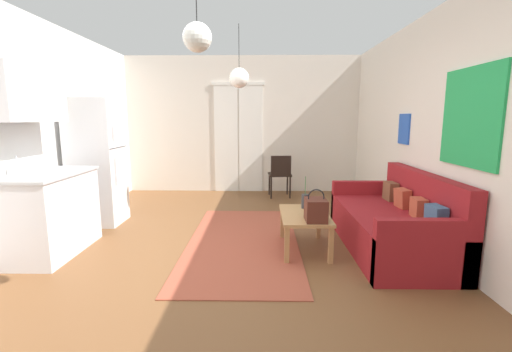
# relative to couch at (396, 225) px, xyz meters

# --- Properties ---
(ground_plane) EXTENTS (5.29, 8.17, 0.10)m
(ground_plane) POSITION_rel_couch_xyz_m (-1.95, -0.54, -0.34)
(ground_plane) COLOR brown
(wall_back) EXTENTS (4.89, 0.13, 2.73)m
(wall_back) POSITION_rel_couch_xyz_m (-1.95, 3.30, 1.07)
(wall_back) COLOR silver
(wall_back) RESTS_ON ground_plane
(wall_right) EXTENTS (0.12, 7.77, 2.73)m
(wall_right) POSITION_rel_couch_xyz_m (0.45, -0.53, 1.08)
(wall_right) COLOR silver
(wall_right) RESTS_ON ground_plane
(area_rug) EXTENTS (1.32, 2.82, 0.01)m
(area_rug) POSITION_rel_couch_xyz_m (-1.78, 0.19, -0.28)
(area_rug) COLOR #9E4733
(area_rug) RESTS_ON ground_plane
(couch) EXTENTS (0.92, 1.97, 0.89)m
(couch) POSITION_rel_couch_xyz_m (0.00, 0.00, 0.00)
(couch) COLOR maroon
(couch) RESTS_ON ground_plane
(coffee_table) EXTENTS (0.54, 0.88, 0.43)m
(coffee_table) POSITION_rel_couch_xyz_m (-1.06, -0.03, 0.08)
(coffee_table) COLOR #B27F4C
(coffee_table) RESTS_ON ground_plane
(bamboo_vase) EXTENTS (0.09, 0.09, 0.39)m
(bamboo_vase) POSITION_rel_couch_xyz_m (-1.02, 0.22, 0.23)
(bamboo_vase) COLOR #2D2D33
(bamboo_vase) RESTS_ON coffee_table
(handbag) EXTENTS (0.22, 0.27, 0.34)m
(handbag) POSITION_rel_couch_xyz_m (-0.98, -0.31, 0.26)
(handbag) COLOR #512319
(handbag) RESTS_ON coffee_table
(refrigerator) EXTENTS (0.67, 0.59, 1.78)m
(refrigerator) POSITION_rel_couch_xyz_m (-3.90, 0.97, 0.60)
(refrigerator) COLOR white
(refrigerator) RESTS_ON ground_plane
(kitchen_counter) EXTENTS (0.63, 1.12, 2.04)m
(kitchen_counter) POSITION_rel_couch_xyz_m (-3.94, -0.18, 0.48)
(kitchen_counter) COLOR silver
(kitchen_counter) RESTS_ON ground_plane
(accent_chair) EXTENTS (0.45, 0.43, 0.81)m
(accent_chair) POSITION_rel_couch_xyz_m (-1.20, 2.66, 0.18)
(accent_chair) COLOR black
(accent_chair) RESTS_ON ground_plane
(pendant_lamp_near) EXTENTS (0.21, 0.21, 0.76)m
(pendant_lamp_near) POSITION_rel_couch_xyz_m (-2.01, -1.33, 1.78)
(pendant_lamp_near) COLOR black
(pendant_lamp_far) EXTENTS (0.27, 0.27, 0.82)m
(pendant_lamp_far) POSITION_rel_couch_xyz_m (-1.86, 0.93, 1.75)
(pendant_lamp_far) COLOR black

